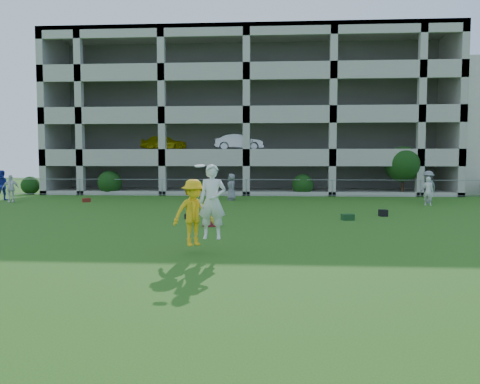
# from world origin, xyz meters

# --- Properties ---
(ground) EXTENTS (100.00, 100.00, 0.00)m
(ground) POSITION_xyz_m (0.00, 0.00, 0.00)
(ground) COLOR #235114
(ground) RESTS_ON ground
(bystander_a) EXTENTS (1.15, 1.08, 1.89)m
(bystander_a) POSITION_xyz_m (-15.07, 14.48, 0.94)
(bystander_a) COLOR #222E9C
(bystander_a) RESTS_ON ground
(bystander_b) EXTENTS (1.04, 0.68, 1.65)m
(bystander_b) POSITION_xyz_m (-13.89, 13.29, 0.83)
(bystander_b) COLOR white
(bystander_b) RESTS_ON ground
(bystander_c) EXTENTS (0.78, 0.95, 1.68)m
(bystander_c) POSITION_xyz_m (-0.74, 15.46, 0.84)
(bystander_c) COLOR slate
(bystander_c) RESTS_ON ground
(bystander_e) EXTENTS (0.70, 0.66, 1.61)m
(bystander_e) POSITION_xyz_m (10.48, 12.84, 0.81)
(bystander_e) COLOR silver
(bystander_e) RESTS_ON ground
(bystander_f) EXTENTS (1.41, 1.26, 1.90)m
(bystander_f) POSITION_xyz_m (11.00, 14.43, 0.95)
(bystander_f) COLOR slate
(bystander_f) RESTS_ON ground
(bag_red_a) EXTENTS (0.63, 0.50, 0.28)m
(bag_red_a) POSITION_xyz_m (-0.60, 3.93, 0.14)
(bag_red_a) COLOR #5B0F1E
(bag_red_a) RESTS_ON ground
(bag_black_b) EXTENTS (0.41, 0.27, 0.22)m
(bag_black_b) POSITION_xyz_m (-1.81, 6.16, 0.11)
(bag_black_b) COLOR black
(bag_black_b) RESTS_ON ground
(bag_green_c) EXTENTS (0.56, 0.44, 0.26)m
(bag_green_c) POSITION_xyz_m (4.97, 6.18, 0.13)
(bag_green_c) COLOR #153312
(bag_green_c) RESTS_ON ground
(crate_d) EXTENTS (0.38, 0.38, 0.30)m
(crate_d) POSITION_xyz_m (6.80, 7.67, 0.15)
(crate_d) COLOR black
(crate_d) RESTS_ON ground
(bag_red_f) EXTENTS (0.53, 0.49, 0.24)m
(bag_red_f) POSITION_xyz_m (-9.38, 13.65, 0.12)
(bag_red_f) COLOR #5E1910
(bag_red_f) RESTS_ON ground
(frisbee_contest) EXTENTS (1.59, 1.17, 2.22)m
(frisbee_contest) POSITION_xyz_m (-0.23, -1.29, 1.24)
(frisbee_contest) COLOR yellow
(frisbee_contest) RESTS_ON ground
(parking_garage) EXTENTS (30.00, 14.00, 12.00)m
(parking_garage) POSITION_xyz_m (-0.01, 27.70, 6.01)
(parking_garage) COLOR #9E998C
(parking_garage) RESTS_ON ground
(fence) EXTENTS (36.06, 0.06, 1.20)m
(fence) POSITION_xyz_m (0.00, 19.00, 0.61)
(fence) COLOR gray
(fence) RESTS_ON ground
(shrub_row) EXTENTS (34.38, 2.52, 3.50)m
(shrub_row) POSITION_xyz_m (4.59, 19.70, 1.51)
(shrub_row) COLOR #163D11
(shrub_row) RESTS_ON ground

